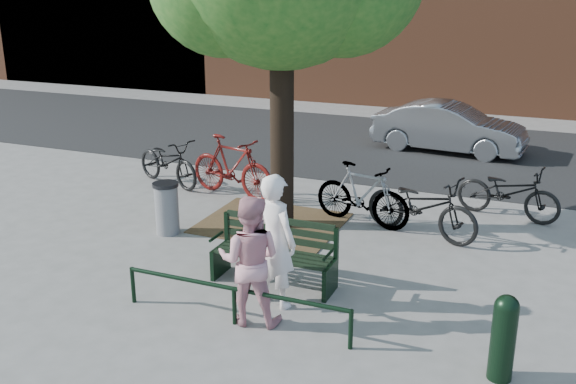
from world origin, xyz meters
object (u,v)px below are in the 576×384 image
at_px(park_bench, 276,251).
at_px(litter_bin, 167,208).
at_px(person_right, 250,260).
at_px(parked_car, 449,128).
at_px(person_left, 275,241).
at_px(bollard, 504,335).
at_px(bicycle_c, 422,206).

height_order(park_bench, litter_bin, park_bench).
bearing_deg(park_bench, litter_bin, 157.16).
height_order(person_right, parked_car, person_right).
bearing_deg(person_left, bollard, -173.02).
relative_size(bicycle_c, parked_car, 0.54).
xyz_separation_m(park_bench, parked_car, (1.02, 8.50, 0.14)).
bearing_deg(litter_bin, park_bench, -22.84).
relative_size(park_bench, parked_car, 0.47).
distance_m(person_left, parked_car, 9.13).
xyz_separation_m(person_right, bicycle_c, (1.39, 3.66, -0.30)).
xyz_separation_m(park_bench, bicycle_c, (1.54, 2.53, 0.05)).
relative_size(person_left, litter_bin, 2.01).
distance_m(bollard, litter_bin, 6.04).
bearing_deg(park_bench, person_right, -82.43).
distance_m(litter_bin, bicycle_c, 4.26).
relative_size(person_right, parked_car, 0.44).
xyz_separation_m(person_left, litter_bin, (-2.70, 1.62, -0.44)).
relative_size(person_left, person_right, 1.08).
distance_m(bollard, parked_car, 9.96).
xyz_separation_m(park_bench, bollard, (3.15, -1.22, 0.05)).
height_order(person_left, person_right, person_left).
height_order(park_bench, person_left, person_left).
relative_size(park_bench, person_right, 1.05).
height_order(litter_bin, parked_car, parked_car).
height_order(bollard, parked_car, parked_car).
height_order(person_right, bollard, person_right).
relative_size(bollard, litter_bin, 1.10).
bearing_deg(bollard, person_left, 167.74).
height_order(bollard, bicycle_c, bicycle_c).
bearing_deg(litter_bin, parked_car, 65.08).
distance_m(bollard, bicycle_c, 4.09).
height_order(person_right, litter_bin, person_right).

